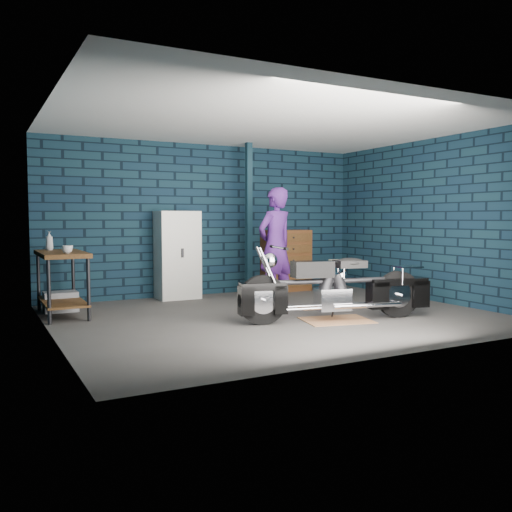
{
  "coord_description": "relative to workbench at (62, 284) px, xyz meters",
  "views": [
    {
      "loc": [
        -3.78,
        -6.59,
        1.38
      ],
      "look_at": [
        -0.17,
        0.3,
        0.84
      ],
      "focal_mm": 38.0,
      "sensor_mm": 36.0,
      "label": 1
    }
  ],
  "objects": [
    {
      "name": "motorcycle",
      "position": [
        3.22,
        -2.13,
        0.06
      ],
      "size": [
        2.4,
        1.1,
        1.02
      ],
      "primitive_type": null,
      "rotation": [
        0.0,
        0.0,
        -0.21
      ],
      "color": "black",
      "rests_on": "ground"
    },
    {
      "name": "locker",
      "position": [
        2.0,
        0.79,
        0.3
      ],
      "size": [
        0.7,
        0.5,
        1.5
      ],
      "primitive_type": "cube",
      "color": "silver",
      "rests_on": "ground"
    },
    {
      "name": "storage_bin",
      "position": [
        0.02,
        0.35,
        -0.31
      ],
      "size": [
        0.47,
        0.34,
        0.29
      ],
      "primitive_type": "cube",
      "color": "gray",
      "rests_on": "ground"
    },
    {
      "name": "tool_chest",
      "position": [
        4.18,
        0.79,
        0.12
      ],
      "size": [
        0.87,
        0.48,
        1.16
      ],
      "primitive_type": "cube",
      "color": "brown",
      "rests_on": "ground"
    },
    {
      "name": "room_walls",
      "position": [
        2.68,
        -0.89,
        1.45
      ],
      "size": [
        6.02,
        5.01,
        2.71
      ],
      "color": "#102536",
      "rests_on": "ground"
    },
    {
      "name": "support_post",
      "position": [
        3.23,
        0.51,
        0.9
      ],
      "size": [
        0.1,
        0.1,
        2.7
      ],
      "primitive_type": "cube",
      "color": "#112B36",
      "rests_on": "ground"
    },
    {
      "name": "cup_a",
      "position": [
        0.01,
        -0.42,
        0.51
      ],
      "size": [
        0.16,
        0.16,
        0.1
      ],
      "primitive_type": "imported",
      "rotation": [
        0.0,
        0.0,
        0.24
      ],
      "color": "beige",
      "rests_on": "workbench"
    },
    {
      "name": "ground",
      "position": [
        2.68,
        -1.44,
        -0.46
      ],
      "size": [
        6.0,
        6.0,
        0.0
      ],
      "primitive_type": "plane",
      "color": "#43413E",
      "rests_on": "ground"
    },
    {
      "name": "person",
      "position": [
        3.22,
        -0.46,
        0.48
      ],
      "size": [
        0.78,
        0.61,
        1.87
      ],
      "primitive_type": "imported",
      "rotation": [
        0.0,
        0.0,
        3.41
      ],
      "color": "#4A1E71",
      "rests_on": "ground"
    },
    {
      "name": "shop_stool",
      "position": [
        4.47,
        -0.47,
        -0.12
      ],
      "size": [
        0.39,
        0.39,
        0.66
      ],
      "primitive_type": null,
      "rotation": [
        0.0,
        0.0,
        0.09
      ],
      "color": "beige",
      "rests_on": "ground"
    },
    {
      "name": "drip_mat",
      "position": [
        3.22,
        -2.13,
        -0.45
      ],
      "size": [
        1.02,
        0.85,
        0.01
      ],
      "primitive_type": "cube",
      "rotation": [
        0.0,
        0.0,
        -0.21
      ],
      "color": "#966741",
      "rests_on": "ground"
    },
    {
      "name": "bottle",
      "position": [
        -0.1,
        0.46,
        0.59
      ],
      "size": [
        0.13,
        0.13,
        0.28
      ],
      "primitive_type": "imported",
      "rotation": [
        0.0,
        0.0,
        0.29
      ],
      "color": "gray",
      "rests_on": "workbench"
    },
    {
      "name": "workbench",
      "position": [
        0.0,
        0.0,
        0.0
      ],
      "size": [
        0.6,
        1.4,
        0.91
      ],
      "primitive_type": "cube",
      "color": "brown",
      "rests_on": "ground"
    },
    {
      "name": "cup_b",
      "position": [
        0.11,
        -0.05,
        0.5
      ],
      "size": [
        0.12,
        0.12,
        0.09
      ],
      "primitive_type": "imported",
      "rotation": [
        0.0,
        0.0,
        -0.37
      ],
      "color": "beige",
      "rests_on": "workbench"
    }
  ]
}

